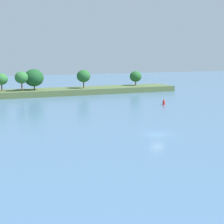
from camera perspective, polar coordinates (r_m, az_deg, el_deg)
ground_plane at (r=64.93m, az=7.62°, el=-3.76°), size 400.00×400.00×0.00m
treeline_island at (r=129.66m, az=-9.50°, el=4.07°), size 89.99×13.14×9.80m
channel_buoy_red at (r=103.13m, az=8.68°, el=1.63°), size 0.70×0.70×1.90m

